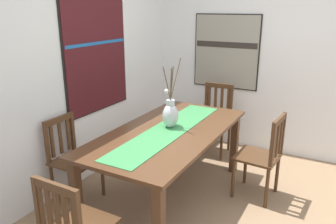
# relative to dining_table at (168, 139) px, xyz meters

# --- Properties ---
(ground_plane) EXTENTS (6.40, 6.40, 0.03)m
(ground_plane) POSITION_rel_dining_table_xyz_m (-0.05, -0.73, -0.68)
(ground_plane) COLOR #8E7051
(wall_back) EXTENTS (6.40, 0.12, 2.70)m
(wall_back) POSITION_rel_dining_table_xyz_m (-0.05, 1.13, 0.68)
(wall_back) COLOR white
(wall_back) RESTS_ON ground_plane
(wall_side) EXTENTS (0.12, 6.40, 2.70)m
(wall_side) POSITION_rel_dining_table_xyz_m (1.81, -0.73, 0.68)
(wall_side) COLOR white
(wall_side) RESTS_ON ground_plane
(dining_table) EXTENTS (1.98, 0.99, 0.77)m
(dining_table) POSITION_rel_dining_table_xyz_m (0.00, 0.00, 0.00)
(dining_table) COLOR #51331E
(dining_table) RESTS_ON ground_plane
(table_runner) EXTENTS (1.82, 0.36, 0.01)m
(table_runner) POSITION_rel_dining_table_xyz_m (-0.00, 0.00, 0.10)
(table_runner) COLOR #388447
(table_runner) RESTS_ON dining_table
(centerpiece_vase) EXTENTS (0.24, 0.16, 0.70)m
(centerpiece_vase) POSITION_rel_dining_table_xyz_m (0.09, 0.02, 0.24)
(centerpiece_vase) COLOR silver
(centerpiece_vase) RESTS_ON dining_table
(chair_0) EXTENTS (0.45, 0.45, 0.92)m
(chair_0) POSITION_rel_dining_table_xyz_m (0.50, -0.84, -0.19)
(chair_0) COLOR #4C301C
(chair_0) RESTS_ON ground_plane
(chair_2) EXTENTS (0.44, 0.44, 0.95)m
(chair_2) POSITION_rel_dining_table_xyz_m (1.37, 0.02, -0.18)
(chair_2) COLOR #4C301C
(chair_2) RESTS_ON ground_plane
(chair_3) EXTENTS (0.43, 0.43, 0.89)m
(chair_3) POSITION_rel_dining_table_xyz_m (-0.48, 0.87, -0.20)
(chair_3) COLOR #4C301C
(chair_3) RESTS_ON ground_plane
(painting_on_back_wall) EXTENTS (1.05, 0.05, 1.31)m
(painting_on_back_wall) POSITION_rel_dining_table_xyz_m (0.22, 1.06, 0.75)
(painting_on_back_wall) COLOR black
(painting_on_side_wall) EXTENTS (0.05, 0.93, 1.02)m
(painting_on_side_wall) POSITION_rel_dining_table_xyz_m (1.75, 0.04, 0.68)
(painting_on_side_wall) COLOR black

